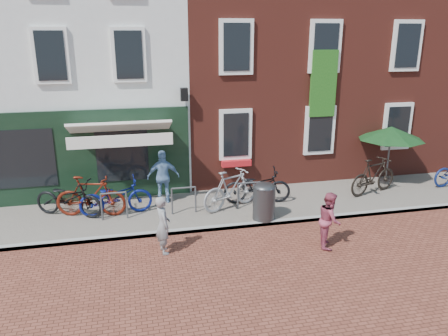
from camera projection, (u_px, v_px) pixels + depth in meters
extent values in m
plane|color=brown|center=(243.00, 228.00, 12.27)|extent=(80.00, 80.00, 0.00)
cube|color=slate|center=(262.00, 204.00, 13.86)|extent=(24.00, 3.00, 0.10)
cube|color=silver|center=(68.00, 53.00, 16.40)|extent=(8.00, 8.00, 9.00)
cube|color=maroon|center=(248.00, 38.00, 17.71)|extent=(6.00, 8.00, 10.00)
cube|color=maroon|center=(381.00, 38.00, 18.96)|extent=(6.00, 8.00, 10.00)
cylinder|color=#38383B|center=(264.00, 203.00, 12.52)|extent=(0.64, 0.64, 0.96)
ellipsoid|color=#38383B|center=(264.00, 185.00, 12.35)|extent=(0.64, 0.64, 0.29)
cylinder|color=#4C4C4F|center=(385.00, 181.00, 15.70)|extent=(0.50, 0.50, 0.08)
cylinder|color=#4C4C4F|center=(388.00, 157.00, 15.42)|extent=(0.06, 0.06, 1.91)
cone|color=#143C17|center=(391.00, 130.00, 15.14)|extent=(2.27, 2.27, 0.45)
imported|color=gray|center=(163.00, 225.00, 10.73)|extent=(0.45, 0.60, 1.48)
imported|color=#973B50|center=(329.00, 220.00, 11.07)|extent=(0.75, 0.85, 1.45)
imported|color=#678DBA|center=(163.00, 177.00, 13.64)|extent=(1.01, 0.47, 1.69)
imported|color=black|center=(68.00, 198.00, 12.70)|extent=(2.21, 1.56, 1.10)
imported|color=#54150A|center=(91.00, 196.00, 12.67)|extent=(2.11, 0.99, 1.22)
imported|color=navy|center=(116.00, 197.00, 12.82)|extent=(2.15, 0.89, 1.10)
imported|color=gray|center=(231.00, 189.00, 13.24)|extent=(2.09, 1.37, 1.22)
imported|color=black|center=(257.00, 186.00, 13.69)|extent=(2.18, 1.04, 1.10)
imported|color=black|center=(374.00, 176.00, 14.45)|extent=(2.11, 1.19, 1.22)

